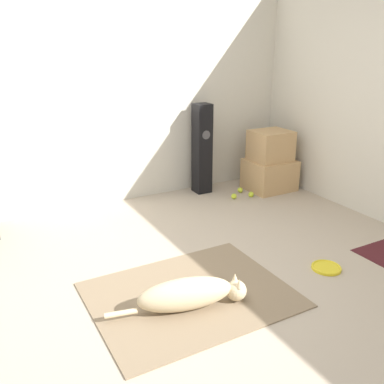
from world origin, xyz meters
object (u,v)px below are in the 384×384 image
at_px(cardboard_box_upper, 271,146).
at_px(floor_speaker, 202,149).
at_px(tennis_ball_near_speaker, 234,196).
at_px(dog, 190,294).
at_px(tennis_ball_by_boxes, 240,190).
at_px(cardboard_box_lower, 269,175).
at_px(tennis_ball_loose_on_carpet, 251,194).
at_px(frisbee, 326,267).

xyz_separation_m(cardboard_box_upper, floor_speaker, (-0.80, 0.33, -0.02)).
bearing_deg(tennis_ball_near_speaker, floor_speaker, 116.41).
relative_size(dog, tennis_ball_by_boxes, 15.31).
bearing_deg(cardboard_box_upper, tennis_ball_near_speaker, -171.20).
relative_size(dog, floor_speaker, 0.92).
xyz_separation_m(floor_speaker, tennis_ball_near_speaker, (0.21, -0.42, -0.52)).
distance_m(cardboard_box_lower, tennis_ball_near_speaker, 0.62).
height_order(cardboard_box_lower, tennis_ball_by_boxes, cardboard_box_lower).
height_order(cardboard_box_lower, tennis_ball_loose_on_carpet, cardboard_box_lower).
bearing_deg(tennis_ball_loose_on_carpet, tennis_ball_by_boxes, 96.54).
xyz_separation_m(cardboard_box_lower, tennis_ball_near_speaker, (-0.59, -0.09, -0.16)).
relative_size(cardboard_box_upper, tennis_ball_near_speaker, 7.05).
height_order(cardboard_box_upper, tennis_ball_by_boxes, cardboard_box_upper).
bearing_deg(dog, frisbee, -2.43).
height_order(frisbee, tennis_ball_by_boxes, tennis_ball_by_boxes).
height_order(cardboard_box_upper, tennis_ball_loose_on_carpet, cardboard_box_upper).
distance_m(cardboard_box_lower, tennis_ball_loose_on_carpet, 0.43).
height_order(dog, tennis_ball_by_boxes, dog).
xyz_separation_m(dog, floor_speaker, (1.32, 2.12, 0.42)).
xyz_separation_m(dog, cardboard_box_lower, (2.12, 1.79, 0.07)).
xyz_separation_m(cardboard_box_upper, tennis_ball_loose_on_carpet, (-0.37, -0.14, -0.53)).
distance_m(cardboard_box_upper, tennis_ball_near_speaker, 0.80).
bearing_deg(dog, cardboard_box_lower, 40.10).
bearing_deg(cardboard_box_lower, dog, -139.90).
relative_size(cardboard_box_lower, floor_speaker, 0.51).
xyz_separation_m(cardboard_box_upper, tennis_ball_near_speaker, (-0.59, -0.09, -0.53)).
height_order(dog, frisbee, dog).
bearing_deg(dog, tennis_ball_by_boxes, 47.04).
bearing_deg(frisbee, tennis_ball_by_boxes, 76.63).
distance_m(dog, frisbee, 1.28).
bearing_deg(floor_speaker, cardboard_box_lower, -22.48).
relative_size(tennis_ball_near_speaker, tennis_ball_loose_on_carpet, 1.00).
bearing_deg(tennis_ball_near_speaker, tennis_ball_loose_on_carpet, -12.64).
xyz_separation_m(frisbee, cardboard_box_lower, (0.85, 1.84, 0.18)).
bearing_deg(floor_speaker, tennis_ball_loose_on_carpet, -47.62).
distance_m(floor_speaker, tennis_ball_by_boxes, 0.71).
relative_size(frisbee, cardboard_box_lower, 0.44).
height_order(dog, tennis_ball_near_speaker, dog).
height_order(frisbee, tennis_ball_loose_on_carpet, tennis_ball_loose_on_carpet).
xyz_separation_m(cardboard_box_lower, cardboard_box_upper, (-0.01, 0.01, 0.38)).
relative_size(cardboard_box_lower, cardboard_box_upper, 1.21).
bearing_deg(dog, floor_speaker, 58.05).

